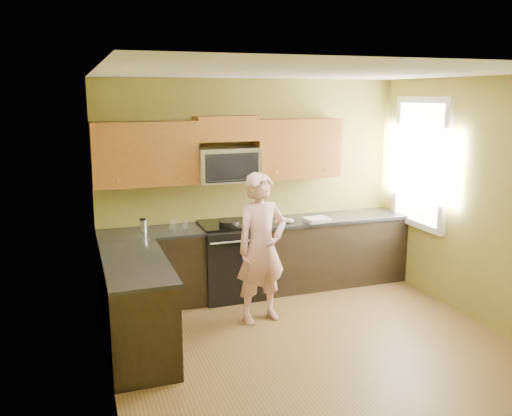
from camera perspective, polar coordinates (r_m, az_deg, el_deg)
name	(u,v)px	position (r m, az deg, el deg)	size (l,w,h in m)	color
floor	(317,348)	(5.60, 6.52, -14.66)	(4.00, 4.00, 0.00)	brown
ceiling	(324,73)	(5.01, 7.28, 14.14)	(4.00, 4.00, 0.00)	white
wall_back	(253,185)	(6.95, -0.33, 2.46)	(4.00, 4.00, 0.00)	olive
wall_front	(464,289)	(3.53, 21.35, -8.03)	(4.00, 4.00, 0.00)	olive
wall_left	(104,236)	(4.64, -15.95, -2.89)	(4.00, 4.00, 0.00)	olive
wall_right	(489,204)	(6.26, 23.58, 0.37)	(4.00, 4.00, 0.00)	olive
cabinet_back_run	(260,259)	(6.89, 0.48, -5.42)	(4.00, 0.60, 0.88)	black
cabinet_left_run	(136,307)	(5.52, -12.63, -10.28)	(0.60, 1.60, 0.88)	black
countertop_back	(261,224)	(6.76, 0.52, -1.72)	(4.00, 0.62, 0.04)	black
countertop_left	(135,263)	(5.36, -12.75, -5.72)	(0.62, 1.60, 0.04)	black
stove	(231,260)	(6.74, -2.67, -5.52)	(0.76, 0.65, 0.95)	black
microwave	(228,181)	(6.63, -3.06, 2.85)	(0.76, 0.40, 0.42)	silver
upper_cab_left	(146,185)	(6.46, -11.61, 2.38)	(1.22, 0.33, 0.75)	brown
upper_cab_right	(296,177)	(6.98, 4.31, 3.30)	(1.12, 0.33, 0.75)	brown
upper_cab_over_mw	(226,128)	(6.59, -3.20, 8.48)	(0.76, 0.33, 0.30)	brown
window	(421,163)	(7.12, 17.15, 4.59)	(0.06, 1.06, 1.66)	white
woman	(261,248)	(5.92, 0.58, -4.31)	(0.61, 0.40, 1.68)	#DE726F
frying_pan	(229,225)	(6.51, -2.91, -1.81)	(0.25, 0.43, 0.06)	black
butter_tub	(263,223)	(6.70, 0.77, -1.65)	(0.12, 0.12, 0.08)	yellow
toast_slice	(280,222)	(6.76, 2.56, -1.48)	(0.11, 0.11, 0.01)	#B27F47
napkin_a	(290,221)	(6.73, 3.61, -1.37)	(0.11, 0.12, 0.06)	silver
napkin_b	(283,220)	(6.75, 2.93, -1.28)	(0.12, 0.13, 0.07)	silver
dish_towel	(317,220)	(6.84, 6.49, -1.25)	(0.30, 0.24, 0.05)	silver
travel_mug	(143,233)	(6.40, -11.92, -2.58)	(0.08, 0.08, 0.17)	silver
glass_a	(145,226)	(6.44, -11.79, -1.94)	(0.07, 0.07, 0.12)	silver
glass_b	(172,224)	(6.49, -8.94, -1.72)	(0.07, 0.07, 0.12)	silver
glass_c	(185,224)	(6.49, -7.58, -1.67)	(0.07, 0.07, 0.12)	silver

